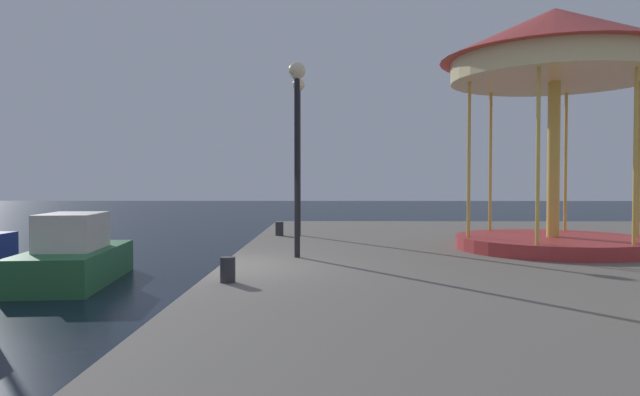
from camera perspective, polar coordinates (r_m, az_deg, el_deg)
The scene contains 8 objects.
ground_plane at distance 11.19m, azimuth -9.94°, elevation -10.70°, with size 120.00×120.00×0.00m, color black.
quay_dock at distance 12.30m, azimuth 28.40°, elevation -7.85°, with size 15.39×24.36×0.80m, color slate.
motorboat_green at distance 14.73m, azimuth -23.25°, elevation -5.43°, with size 2.14×4.24×1.65m.
carousel at distance 14.62m, azimuth 22.28°, elevation 11.85°, with size 5.22×5.22×5.59m.
lamp_post_near_edge at distance 12.03m, azimuth -2.29°, elevation 7.45°, with size 0.36×0.36×4.07m.
lamp_post_mid_promenade at distance 16.92m, azimuth -2.14°, elevation 6.82°, with size 0.36×0.36×4.60m.
bollard_south at distance 16.90m, azimuth -4.06°, elevation -3.06°, with size 0.24×0.24×0.40m, color #2D2D33.
bollard_center at distance 9.20m, azimuth -9.16°, elevation -7.05°, with size 0.24×0.24×0.40m, color #2D2D33.
Camera 1 is at (2.04, -10.74, 2.39)m, focal length 32.21 mm.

